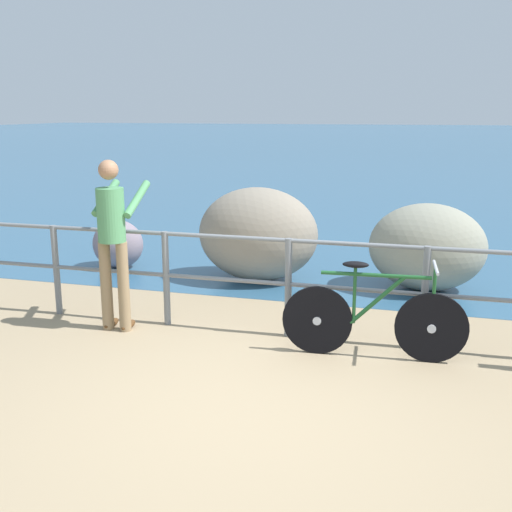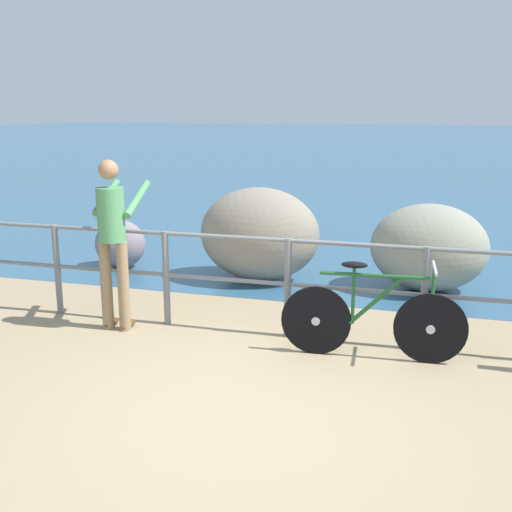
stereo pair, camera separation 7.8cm
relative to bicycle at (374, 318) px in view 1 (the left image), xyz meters
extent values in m
cube|color=#937F60|center=(-0.89, 18.74, -0.44)|extent=(120.00, 120.00, 0.10)
cube|color=#2D5675|center=(-0.89, 46.45, -0.39)|extent=(120.00, 90.00, 0.01)
cylinder|color=slate|center=(-3.55, 0.35, 0.12)|extent=(0.07, 0.07, 1.02)
cylinder|color=slate|center=(-2.22, 0.35, 0.12)|extent=(0.07, 0.07, 1.02)
cylinder|color=slate|center=(-0.89, 0.35, 0.12)|extent=(0.07, 0.07, 1.02)
cylinder|color=slate|center=(0.44, 0.35, 0.12)|extent=(0.07, 0.07, 1.02)
cylinder|color=slate|center=(-0.89, 0.35, 0.61)|extent=(7.98, 0.04, 0.04)
cylinder|color=slate|center=(-0.89, 0.35, 0.16)|extent=(7.98, 0.04, 0.04)
cylinder|color=black|center=(-0.52, -0.03, -0.06)|extent=(0.66, 0.08, 0.66)
cylinder|color=#B7BCC6|center=(-0.52, -0.03, -0.06)|extent=(0.08, 0.06, 0.08)
cylinder|color=black|center=(0.51, 0.03, -0.06)|extent=(0.66, 0.08, 0.66)
cylinder|color=#B7BCC6|center=(0.51, 0.03, -0.06)|extent=(0.08, 0.06, 0.08)
cylinder|color=#194C23|center=(0.00, 0.00, 0.41)|extent=(0.99, 0.10, 0.04)
cylinder|color=#194C23|center=(0.02, 0.00, 0.18)|extent=(0.50, 0.07, 0.50)
cylinder|color=#194C23|center=(-0.19, -0.01, 0.21)|extent=(0.03, 0.03, 0.53)
ellipsoid|color=black|center=(-0.19, -0.01, 0.50)|extent=(0.25, 0.11, 0.06)
cylinder|color=#194C23|center=(0.51, 0.03, 0.23)|extent=(0.03, 0.03, 0.57)
cylinder|color=#B7BCC6|center=(0.51, 0.03, 0.51)|extent=(0.06, 0.48, 0.03)
cylinder|color=#8C7251|center=(-2.77, 0.05, 0.09)|extent=(0.12, 0.12, 0.95)
ellipsoid|color=#513319|center=(-2.77, 0.11, -0.35)|extent=(0.10, 0.26, 0.08)
cylinder|color=#8C7251|center=(-2.57, 0.05, 0.09)|extent=(0.12, 0.12, 0.95)
ellipsoid|color=#513319|center=(-2.57, 0.11, -0.35)|extent=(0.10, 0.26, 0.08)
cylinder|color=#4C8C59|center=(-2.67, 0.05, 0.84)|extent=(0.28, 0.28, 0.55)
sphere|color=#9E7051|center=(-2.67, 0.05, 1.29)|extent=(0.20, 0.20, 0.20)
cylinder|color=#4C8C59|center=(-2.84, 0.29, 0.97)|extent=(0.09, 0.52, 0.34)
cylinder|color=#4C8C59|center=(-2.48, 0.29, 0.97)|extent=(0.09, 0.52, 0.34)
ellipsoid|color=gray|center=(-1.74, 2.32, 0.24)|extent=(1.62, 1.16, 1.26)
ellipsoid|color=slate|center=(-3.88, 2.41, -0.04)|extent=(0.74, 0.64, 0.71)
ellipsoid|color=gray|center=(0.46, 2.45, 0.17)|extent=(1.47, 1.16, 1.12)
camera|label=1|loc=(0.36, -5.44, 1.87)|focal=42.89mm
camera|label=2|loc=(0.43, -5.42, 1.87)|focal=42.89mm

